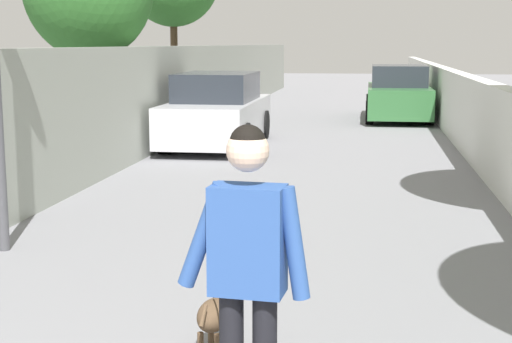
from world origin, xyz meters
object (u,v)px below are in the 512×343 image
at_px(dog, 215,313).
at_px(car_far, 398,95).
at_px(car_near, 217,112).
at_px(person_skateboarder, 248,258).

xyz_separation_m(dog, car_far, (16.93, -1.86, 0.44)).
bearing_deg(car_far, car_near, 147.23).
height_order(car_near, car_far, same).
xyz_separation_m(person_skateboarder, dog, (1.29, 0.44, -0.78)).
relative_size(dog, car_far, 0.37).
relative_size(dog, car_near, 0.36).
height_order(person_skateboarder, dog, person_skateboarder).
relative_size(person_skateboarder, car_far, 0.39).
bearing_deg(dog, person_skateboarder, -161.12).
relative_size(person_skateboarder, car_near, 0.38).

